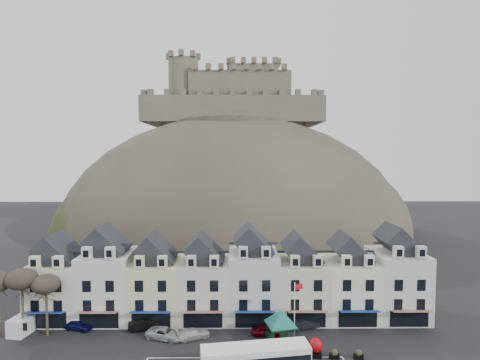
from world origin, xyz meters
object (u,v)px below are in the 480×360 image
bus (255,359)px  car_navy (78,325)px  red_buoy (315,347)px  car_charcoal (305,324)px  white_van (27,322)px  car_white (193,334)px  car_silver (165,333)px  car_maroon (266,331)px  flagpole (295,309)px  bus_shelter (281,318)px  car_black (147,324)px

bus → car_navy: (-22.67, 10.45, -1.11)m
red_buoy → car_charcoal: 6.68m
white_van → car_white: white_van is taller
car_silver → car_maroon: (12.67, 0.62, -0.03)m
red_buoy → flagpole: (-1.92, 2.68, 3.30)m
bus_shelter → white_van: 32.96m
flagpole → car_silver: size_ratio=1.61×
bus → car_charcoal: bus is taller
white_van → car_silver: 18.60m
bus → white_van: size_ratio=2.25×
car_silver → bus_shelter: bearing=-77.8°
white_van → car_charcoal: white_van is taller
bus_shelter → car_black: size_ratio=1.38×
car_white → car_maroon: size_ratio=1.13×
bus_shelter → car_charcoal: (3.65, 3.92, -2.61)m
car_navy → car_maroon: 24.57m
white_van → car_black: bearing=9.0°
car_navy → car_black: (8.90, 0.00, 0.12)m
car_silver → car_white: car_silver is taller
bus → white_van: bearing=152.7°
car_white → car_black: bearing=45.8°
bus_shelter → car_charcoal: bearing=34.3°
bus → car_charcoal: 12.64m
car_silver → car_white: bearing=-72.1°
car_maroon → bus: bearing=174.9°
white_van → car_charcoal: size_ratio=1.31×
car_black → flagpole: bearing=-115.3°
bus → car_white: (-7.37, 7.95, -1.15)m
car_silver → car_maroon: 12.69m
car_white → car_charcoal: (14.40, 2.50, 0.03)m
bus → car_navy: size_ratio=3.02×
white_van → car_silver: white_van is taller
red_buoy → flagpole: flagpole is taller
red_buoy → car_navy: (-29.70, 6.66, -0.39)m
white_van → car_silver: bearing=1.2°
white_van → car_black: 15.53m
car_maroon → white_van: bearing=93.8°
car_white → bus: bearing=-160.0°
white_van → car_white: 22.05m
car_maroon → red_buoy: bearing=-125.7°
bus_shelter → car_white: bus_shelter is taller
car_silver → flagpole: bearing=-77.4°
red_buoy → car_maroon: bearing=137.4°
flagpole → white_van: bearing=173.7°
bus → car_white: 10.90m
car_black → car_white: car_black is taller
flagpole → car_maroon: size_ratio=2.03×
red_buoy → car_silver: (-17.87, 4.16, -0.38)m
bus_shelter → car_white: size_ratio=1.52×
car_black → car_silver: size_ratio=0.99×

